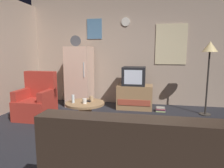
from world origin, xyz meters
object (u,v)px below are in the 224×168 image
object	(u,v)px
coffee_table	(85,114)
mug_ceramic_tan	(91,98)
wine_glass	(73,99)
standing_lamp	(210,53)
book_stack	(160,109)
tv_stand	(135,97)
fridge	(80,76)
remote_control	(87,101)
crt_tv	(134,76)
armchair	(37,102)
mug_ceramic_white	(85,101)

from	to	relation	value
coffee_table	mug_ceramic_tan	xyz separation A→B (m)	(0.08, 0.15, 0.27)
wine_glass	mug_ceramic_tan	size ratio (longest dim) A/B	1.67
standing_lamp	mug_ceramic_tan	distance (m)	2.66
standing_lamp	book_stack	size ratio (longest dim) A/B	7.26
tv_stand	standing_lamp	world-z (taller)	standing_lamp
fridge	coffee_table	distance (m)	1.63
standing_lamp	coffee_table	bearing A→B (deg)	-154.42
fridge	remote_control	world-z (taller)	fridge
book_stack	tv_stand	bearing A→B (deg)	164.65
wine_glass	remote_control	distance (m)	0.26
coffee_table	standing_lamp	bearing A→B (deg)	25.58
coffee_table	wine_glass	size ratio (longest dim) A/B	4.80
tv_stand	remote_control	xyz separation A→B (m)	(-0.79, -1.32, 0.17)
coffee_table	book_stack	bearing A→B (deg)	40.23
crt_tv	coffee_table	bearing A→B (deg)	-119.68
armchair	book_stack	world-z (taller)	armchair
tv_stand	book_stack	world-z (taller)	tv_stand
crt_tv	mug_ceramic_white	bearing A→B (deg)	-117.54
mug_ceramic_white	wine_glass	bearing A→B (deg)	177.46
crt_tv	mug_ceramic_tan	bearing A→B (deg)	-119.91
standing_lamp	armchair	bearing A→B (deg)	-166.45
tv_stand	book_stack	xyz separation A→B (m)	(0.61, -0.17, -0.24)
remote_control	standing_lamp	bearing A→B (deg)	36.69
fridge	remote_control	xyz separation A→B (m)	(0.63, -1.36, -0.29)
fridge	mug_ceramic_white	bearing A→B (deg)	-67.26
tv_stand	mug_ceramic_tan	world-z (taller)	tv_stand
tv_stand	armchair	xyz separation A→B (m)	(-1.97, -1.09, 0.05)
crt_tv	coffee_table	xyz separation A→B (m)	(-0.78, -1.37, -0.57)
standing_lamp	crt_tv	bearing A→B (deg)	171.73
crt_tv	standing_lamp	world-z (taller)	standing_lamp
crt_tv	remote_control	distance (m)	1.56
tv_stand	mug_ceramic_tan	distance (m)	1.44
wine_glass	mug_ceramic_tan	distance (m)	0.36
mug_ceramic_tan	book_stack	world-z (taller)	mug_ceramic_tan
standing_lamp	mug_ceramic_white	xyz separation A→B (m)	(-2.36, -1.23, -0.86)
mug_ceramic_tan	book_stack	distance (m)	1.77
mug_ceramic_white	remote_control	xyz separation A→B (m)	(-0.00, 0.14, -0.03)
mug_ceramic_tan	mug_ceramic_white	bearing A→B (deg)	-103.58
standing_lamp	coffee_table	world-z (taller)	standing_lamp
tv_stand	mug_ceramic_white	xyz separation A→B (m)	(-0.79, -1.46, 0.21)
coffee_table	book_stack	distance (m)	1.88
wine_glass	armchair	world-z (taller)	armchair
mug_ceramic_tan	armchair	world-z (taller)	armchair
mug_ceramic_white	remote_control	distance (m)	0.15
wine_glass	armchair	distance (m)	1.04
standing_lamp	fridge	bearing A→B (deg)	174.71
standing_lamp	mug_ceramic_white	distance (m)	2.80
fridge	coffee_table	size ratio (longest dim) A/B	2.46
fridge	standing_lamp	distance (m)	3.07
remote_control	book_stack	bearing A→B (deg)	51.29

